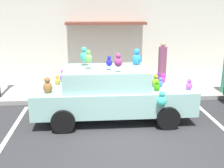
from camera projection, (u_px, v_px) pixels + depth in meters
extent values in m
plane|color=#2D2D30|center=(133.00, 143.00, 6.60)|extent=(60.00, 60.00, 0.00)
cube|color=gray|center=(114.00, 85.00, 11.38)|extent=(24.00, 4.00, 0.15)
cube|color=beige|center=(110.00, 8.00, 12.60)|extent=(24.00, 0.30, 6.40)
cube|color=brown|center=(106.00, 23.00, 12.23)|extent=(3.60, 1.10, 0.12)
cube|color=silver|center=(217.00, 123.00, 7.76)|extent=(0.12, 3.60, 0.01)
cube|color=silver|center=(12.00, 130.00, 7.32)|extent=(0.12, 3.60, 0.01)
cube|color=#96C9BE|center=(114.00, 98.00, 7.96)|extent=(4.56, 1.72, 0.68)
cube|color=#96C9BE|center=(106.00, 78.00, 7.77)|extent=(2.37, 1.52, 0.56)
cylinder|color=black|center=(154.00, 98.00, 8.98)|extent=(0.64, 0.22, 0.64)
cylinder|color=black|center=(168.00, 118.00, 7.33)|extent=(0.64, 0.22, 0.64)
cylinder|color=black|center=(68.00, 100.00, 8.76)|extent=(0.64, 0.22, 0.64)
cylinder|color=black|center=(63.00, 121.00, 7.11)|extent=(0.64, 0.22, 0.64)
ellipsoid|color=#9245D6|center=(64.00, 78.00, 8.35)|extent=(0.23, 0.19, 0.27)
sphere|color=#9245D6|center=(63.00, 72.00, 8.30)|extent=(0.15, 0.15, 0.15)
ellipsoid|color=#40B6A5|center=(84.00, 57.00, 7.97)|extent=(0.26, 0.21, 0.31)
sphere|color=#40B6A5|center=(84.00, 50.00, 7.92)|extent=(0.16, 0.16, 0.16)
ellipsoid|color=#80A120|center=(156.00, 82.00, 7.83)|extent=(0.22, 0.18, 0.26)
sphere|color=#80A120|center=(156.00, 76.00, 7.78)|extent=(0.14, 0.14, 0.14)
ellipsoid|color=#BB51ED|center=(189.00, 86.00, 7.56)|extent=(0.18, 0.15, 0.22)
sphere|color=#BB51ED|center=(189.00, 81.00, 7.52)|extent=(0.12, 0.12, 0.12)
ellipsoid|color=#9A6130|center=(48.00, 87.00, 7.26)|extent=(0.26, 0.21, 0.30)
sphere|color=#9A6130|center=(47.00, 80.00, 7.21)|extent=(0.16, 0.16, 0.16)
ellipsoid|color=#298BCE|center=(137.00, 59.00, 8.14)|extent=(0.28, 0.23, 0.33)
sphere|color=#298BCE|center=(137.00, 52.00, 8.08)|extent=(0.18, 0.18, 0.18)
ellipsoid|color=#73D555|center=(88.00, 58.00, 7.48)|extent=(0.20, 0.16, 0.24)
sphere|color=#73D555|center=(88.00, 52.00, 7.44)|extent=(0.13, 0.13, 0.13)
ellipsoid|color=#EA29E8|center=(163.00, 79.00, 8.31)|extent=(0.17, 0.14, 0.20)
sphere|color=#EA29E8|center=(163.00, 75.00, 8.27)|extent=(0.11, 0.11, 0.11)
ellipsoid|color=gold|center=(57.00, 81.00, 8.09)|extent=(0.17, 0.14, 0.20)
sphere|color=gold|center=(57.00, 77.00, 8.05)|extent=(0.11, 0.11, 0.11)
ellipsoid|color=#3E6FE8|center=(160.00, 83.00, 7.87)|extent=(0.16, 0.13, 0.19)
sphere|color=#3E6FE8|center=(160.00, 79.00, 7.83)|extent=(0.10, 0.10, 0.10)
ellipsoid|color=#953071|center=(118.00, 62.00, 7.08)|extent=(0.21, 0.17, 0.25)
sphere|color=#953071|center=(118.00, 56.00, 7.04)|extent=(0.13, 0.13, 0.13)
ellipsoid|color=#621C98|center=(158.00, 78.00, 8.45)|extent=(0.16, 0.13, 0.18)
sphere|color=#621C98|center=(158.00, 74.00, 8.42)|extent=(0.10, 0.10, 0.10)
ellipsoid|color=#349710|center=(157.00, 87.00, 7.46)|extent=(0.17, 0.14, 0.20)
sphere|color=#349710|center=(157.00, 83.00, 7.42)|extent=(0.11, 0.11, 0.11)
ellipsoid|color=#7E358D|center=(144.00, 80.00, 8.25)|extent=(0.17, 0.14, 0.20)
sphere|color=#7E358D|center=(144.00, 75.00, 8.21)|extent=(0.11, 0.11, 0.11)
ellipsoid|color=#1F1FB8|center=(109.00, 63.00, 7.37)|extent=(0.17, 0.14, 0.20)
sphere|color=#1F1FB8|center=(109.00, 58.00, 7.34)|extent=(0.11, 0.11, 0.11)
ellipsoid|color=#3FDBBF|center=(162.00, 101.00, 7.07)|extent=(0.25, 0.20, 0.29)
sphere|color=#3FDBBF|center=(162.00, 94.00, 7.02)|extent=(0.16, 0.16, 0.16)
ellipsoid|color=brown|center=(89.00, 87.00, 10.00)|extent=(0.37, 0.31, 0.46)
sphere|color=brown|center=(89.00, 78.00, 9.91)|extent=(0.26, 0.26, 0.26)
sphere|color=brown|center=(87.00, 76.00, 9.88)|extent=(0.11, 0.11, 0.11)
sphere|color=brown|center=(92.00, 76.00, 9.90)|extent=(0.11, 0.11, 0.11)
cylinder|color=#81415F|center=(162.00, 63.00, 11.75)|extent=(0.36, 0.36, 1.45)
sphere|color=tan|center=(163.00, 44.00, 11.53)|extent=(0.20, 0.20, 0.20)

